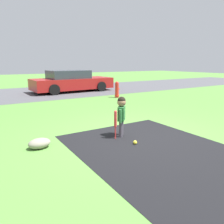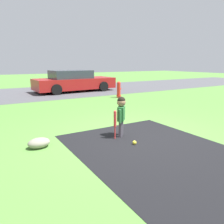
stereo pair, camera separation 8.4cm
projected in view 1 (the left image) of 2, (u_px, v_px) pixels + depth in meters
The scene contains 8 objects.
ground_plane at pixel (140, 136), 5.01m from camera, with size 60.00×60.00×0.00m, color #518438.
street_strip at pixel (41, 92), 12.30m from camera, with size 40.00×6.00×0.01m.
child at pixel (121, 111), 4.88m from camera, with size 0.27×0.29×0.91m.
baseball_bat at pixel (115, 121), 4.74m from camera, with size 0.06×0.06×0.64m.
sports_ball at pixel (135, 142), 4.49m from camera, with size 0.08×0.08×0.08m.
fire_hydrant at pixel (117, 90), 10.44m from camera, with size 0.24×0.21×0.77m.
parked_car at pixel (72, 81), 12.61m from camera, with size 4.61×2.10×1.21m.
edging_rock at pixel (39, 143), 4.28m from camera, with size 0.43×0.30×0.20m.
Camera 1 is at (-3.07, -3.69, 1.65)m, focal length 35.00 mm.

